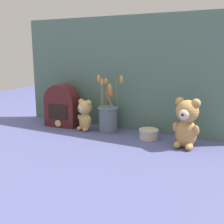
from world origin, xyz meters
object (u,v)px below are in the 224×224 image
vintage_radio (62,106)px  decorative_tin_tall (149,134)px  flower_vase (108,116)px  teddy_bear_large (186,122)px  teddy_bear_medium (85,114)px

vintage_radio → decorative_tin_tall: size_ratio=2.48×
vintage_radio → decorative_tin_tall: bearing=-0.6°
flower_vase → teddy_bear_large: bearing=-8.9°
teddy_bear_medium → flower_vase: flower_vase is taller
teddy_bear_large → vintage_radio: size_ratio=0.94×
teddy_bear_medium → flower_vase: 0.14m
teddy_bear_large → teddy_bear_medium: teddy_bear_large is taller
teddy_bear_medium → vintage_radio: 0.19m
flower_vase → decorative_tin_tall: bearing=-5.1°
teddy_bear_medium → decorative_tin_tall: size_ratio=1.76×
decorative_tin_tall → flower_vase: bearing=174.9°
teddy_bear_medium → vintage_radio: size_ratio=0.71×
decorative_tin_tall → teddy_bear_medium: bearing=-177.6°
teddy_bear_medium → vintage_radio: bearing=173.1°
decorative_tin_tall → vintage_radio: bearing=179.4°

